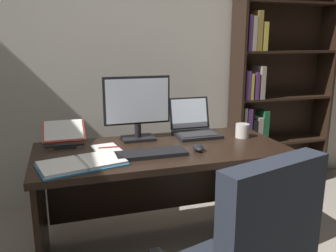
# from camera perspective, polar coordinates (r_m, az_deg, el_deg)

# --- Properties ---
(wall_back) EXTENTS (5.29, 0.12, 2.84)m
(wall_back) POSITION_cam_1_polar(r_m,az_deg,el_deg) (3.11, -5.77, 14.05)
(wall_back) COLOR beige
(wall_back) RESTS_ON ground
(desk) EXTENTS (1.58, 0.72, 0.74)m
(desk) POSITION_cam_1_polar(r_m,az_deg,el_deg) (2.35, -1.53, -7.84)
(desk) COLOR black
(desk) RESTS_ON ground
(bookshelf) EXTENTS (1.00, 0.26, 2.18)m
(bookshelf) POSITION_cam_1_polar(r_m,az_deg,el_deg) (3.44, 16.71, 8.37)
(bookshelf) COLOR black
(bookshelf) RESTS_ON ground
(monitor) EXTENTS (0.46, 0.16, 0.44)m
(monitor) POSITION_cam_1_polar(r_m,az_deg,el_deg) (2.36, -5.08, 2.90)
(monitor) COLOR black
(monitor) RESTS_ON desk
(laptop) EXTENTS (0.31, 0.32, 0.25)m
(laptop) POSITION_cam_1_polar(r_m,az_deg,el_deg) (2.52, 4.34, -0.21)
(laptop) COLOR black
(laptop) RESTS_ON desk
(keyboard) EXTENTS (0.42, 0.15, 0.02)m
(keyboard) POSITION_cam_1_polar(r_m,az_deg,el_deg) (2.06, -2.78, -4.57)
(keyboard) COLOR black
(keyboard) RESTS_ON desk
(computer_mouse) EXTENTS (0.06, 0.10, 0.04)m
(computer_mouse) POSITION_cam_1_polar(r_m,az_deg,el_deg) (2.15, 5.00, -3.61)
(computer_mouse) COLOR black
(computer_mouse) RESTS_ON desk
(reading_stand_with_book) EXTENTS (0.27, 0.26, 0.14)m
(reading_stand_with_book) POSITION_cam_1_polar(r_m,az_deg,el_deg) (2.39, -16.75, -1.19)
(reading_stand_with_book) COLOR black
(reading_stand_with_book) RESTS_ON desk
(open_binder) EXTENTS (0.51, 0.36, 0.02)m
(open_binder) POSITION_cam_1_polar(r_m,az_deg,el_deg) (1.96, -13.98, -5.98)
(open_binder) COLOR #2D84C6
(open_binder) RESTS_ON desk
(notepad) EXTENTS (0.18, 0.23, 0.01)m
(notepad) POSITION_cam_1_polar(r_m,az_deg,el_deg) (2.20, -10.07, -3.72)
(notepad) COLOR white
(notepad) RESTS_ON desk
(pen) EXTENTS (0.14, 0.02, 0.01)m
(pen) POSITION_cam_1_polar(r_m,az_deg,el_deg) (2.20, -9.56, -3.46)
(pen) COLOR maroon
(pen) RESTS_ON notepad
(coffee_mug) EXTENTS (0.10, 0.10, 0.10)m
(coffee_mug) POSITION_cam_1_polar(r_m,az_deg,el_deg) (2.49, 12.13, -0.75)
(coffee_mug) COLOR silver
(coffee_mug) RESTS_ON desk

